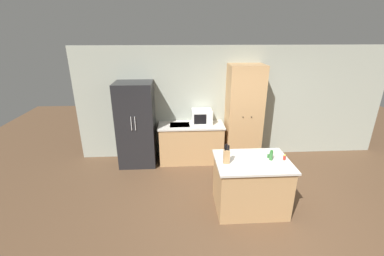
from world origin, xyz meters
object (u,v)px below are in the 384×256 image
(microwave, at_px, (202,117))
(spice_bottle_tall_dark, at_px, (268,155))
(refrigerator, at_px, (136,125))
(pantry_cabinet, at_px, (244,115))
(spice_bottle_amber_oil, at_px, (271,155))
(knife_block, at_px, (226,156))
(spice_bottle_short_red, at_px, (284,157))

(microwave, relative_size, spice_bottle_tall_dark, 5.23)
(refrigerator, xyz_separation_m, spice_bottle_tall_dark, (2.41, -1.65, 0.01))
(pantry_cabinet, xyz_separation_m, spice_bottle_tall_dark, (0.00, -1.70, -0.17))
(refrigerator, height_order, spice_bottle_amber_oil, refrigerator)
(microwave, distance_m, spice_bottle_tall_dark, 2.01)
(spice_bottle_amber_oil, bearing_deg, microwave, 117.48)
(pantry_cabinet, distance_m, microwave, 0.95)
(knife_block, bearing_deg, microwave, 96.39)
(spice_bottle_tall_dark, bearing_deg, spice_bottle_amber_oil, -77.61)
(pantry_cabinet, xyz_separation_m, knife_block, (-0.73, -1.84, -0.08))
(pantry_cabinet, bearing_deg, spice_bottle_tall_dark, -89.86)
(microwave, xyz_separation_m, knife_block, (0.21, -1.92, -0.03))
(spice_bottle_tall_dark, bearing_deg, pantry_cabinet, 90.14)
(spice_bottle_tall_dark, bearing_deg, microwave, 118.07)
(refrigerator, relative_size, pantry_cabinet, 0.85)
(knife_block, bearing_deg, pantry_cabinet, 68.43)
(pantry_cabinet, xyz_separation_m, spice_bottle_short_red, (0.24, -1.79, -0.16))
(microwave, xyz_separation_m, spice_bottle_amber_oil, (0.96, -1.85, -0.08))
(pantry_cabinet, bearing_deg, spice_bottle_short_red, -82.34)
(microwave, bearing_deg, pantry_cabinet, -4.60)
(microwave, distance_m, spice_bottle_short_red, 2.21)
(refrigerator, relative_size, knife_block, 5.64)
(pantry_cabinet, relative_size, spice_bottle_short_red, 23.93)
(spice_bottle_tall_dark, bearing_deg, knife_block, -169.05)
(spice_bottle_short_red, bearing_deg, spice_bottle_tall_dark, 158.96)
(knife_block, height_order, spice_bottle_amber_oil, knife_block)
(refrigerator, xyz_separation_m, spice_bottle_amber_oil, (2.43, -1.73, 0.05))
(knife_block, bearing_deg, refrigerator, 133.15)
(refrigerator, height_order, microwave, refrigerator)
(microwave, height_order, spice_bottle_tall_dark, microwave)
(spice_bottle_short_red, relative_size, spice_bottle_amber_oil, 0.55)
(spice_bottle_short_red, xyz_separation_m, spice_bottle_amber_oil, (-0.22, 0.01, 0.04))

